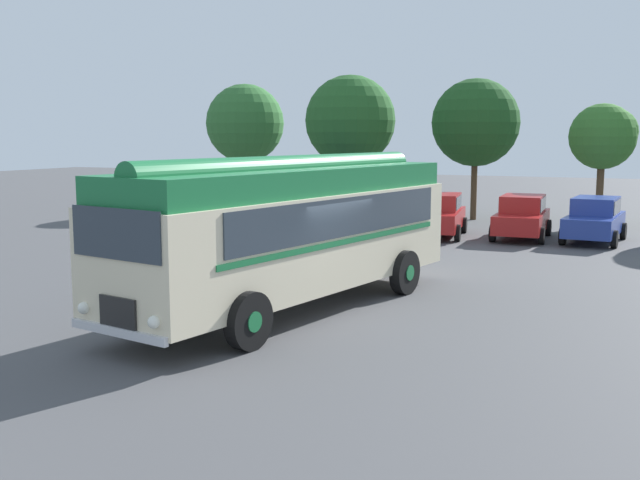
% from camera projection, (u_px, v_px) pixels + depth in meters
% --- Properties ---
extents(ground_plane, '(120.00, 120.00, 0.00)m').
position_uv_depth(ground_plane, '(303.00, 313.00, 16.70)').
color(ground_plane, '#474749').
extents(vintage_bus, '(4.34, 10.37, 3.49)m').
position_uv_depth(vintage_bus, '(293.00, 227.00, 16.77)').
color(vintage_bus, beige).
rests_on(vintage_bus, ground).
extents(car_near_left, '(2.24, 4.33, 1.66)m').
position_uv_depth(car_near_left, '(373.00, 211.00, 30.68)').
color(car_near_left, '#144C28').
rests_on(car_near_left, ground).
extents(car_mid_left, '(2.38, 4.39, 1.66)m').
position_uv_depth(car_mid_left, '(439.00, 215.00, 29.37)').
color(car_mid_left, maroon).
rests_on(car_mid_left, ground).
extents(car_mid_right, '(2.07, 4.26, 1.66)m').
position_uv_depth(car_mid_right, '(522.00, 217.00, 28.65)').
color(car_mid_right, maroon).
rests_on(car_mid_right, ground).
extents(car_far_right, '(2.20, 4.32, 1.66)m').
position_uv_depth(car_far_right, '(595.00, 219.00, 27.73)').
color(car_far_right, navy).
rests_on(car_far_right, ground).
extents(box_van, '(2.41, 5.80, 2.50)m').
position_uv_depth(box_van, '(316.00, 196.00, 32.00)').
color(box_van, navy).
rests_on(box_van, ground).
extents(tree_far_left, '(4.12, 4.12, 6.64)m').
position_uv_depth(tree_far_left, '(247.00, 125.00, 39.50)').
color(tree_far_left, '#4C3823').
rests_on(tree_far_left, ground).
extents(tree_left_of_centre, '(4.35, 4.34, 6.82)m').
position_uv_depth(tree_left_of_centre, '(347.00, 121.00, 35.95)').
color(tree_left_of_centre, '#4C3823').
rests_on(tree_left_of_centre, ground).
extents(tree_centre, '(4.07, 4.07, 6.56)m').
position_uv_depth(tree_centre, '(475.00, 123.00, 34.69)').
color(tree_centre, '#4C3823').
rests_on(tree_centre, ground).
extents(tree_right_of_centre, '(2.89, 2.87, 5.33)m').
position_uv_depth(tree_right_of_centre, '(605.00, 136.00, 32.59)').
color(tree_right_of_centre, '#4C3823').
rests_on(tree_right_of_centre, ground).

